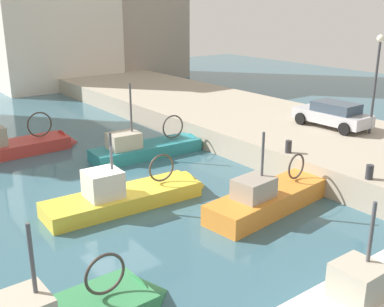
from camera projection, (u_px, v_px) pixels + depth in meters
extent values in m
plane|color=#386070|center=(118.00, 203.00, 18.24)|extent=(80.00, 80.00, 0.00)
cube|color=#ADA08C|center=(313.00, 140.00, 24.56)|extent=(9.00, 56.00, 1.20)
cube|color=orange|center=(269.00, 209.00, 17.76)|extent=(5.89, 2.32, 1.54)
cone|color=orange|center=(316.00, 187.00, 19.87)|extent=(1.08, 1.56, 1.46)
cube|color=#B2A893|center=(270.00, 192.00, 17.55)|extent=(5.65, 2.17, 0.08)
cube|color=gray|center=(254.00, 189.00, 16.76)|extent=(1.54, 1.24, 0.77)
cylinder|color=#4C4C51|center=(262.00, 165.00, 16.79)|extent=(0.10, 0.10, 2.44)
torus|color=#3F3833|center=(296.00, 166.00, 18.41)|extent=(1.05, 0.21, 1.04)
sphere|color=white|center=(221.00, 209.00, 17.17)|extent=(0.32, 0.32, 0.32)
cube|color=#BC3833|center=(12.00, 155.00, 24.10)|extent=(5.86, 2.09, 1.25)
cone|color=#BC3833|center=(70.00, 143.00, 26.04)|extent=(0.97, 1.69, 1.66)
cube|color=#9E7A51|center=(10.00, 144.00, 23.93)|extent=(5.62, 1.93, 0.08)
torus|color=#3F3833|center=(40.00, 124.00, 24.65)|extent=(1.35, 0.14, 1.35)
cone|color=#388951|center=(154.00, 296.00, 12.48)|extent=(0.95, 1.54, 1.52)
cylinder|color=#4C4C51|center=(34.00, 276.00, 10.11)|extent=(0.10, 0.10, 2.52)
torus|color=#3F3833|center=(105.00, 274.00, 11.29)|extent=(1.10, 0.12, 1.10)
cube|color=teal|center=(147.00, 156.00, 23.94)|extent=(5.78, 1.87, 1.24)
cone|color=teal|center=(198.00, 145.00, 25.65)|extent=(0.96, 1.52, 1.48)
cube|color=#896B4C|center=(146.00, 145.00, 23.77)|extent=(5.54, 1.73, 0.08)
cube|color=#B7AD99|center=(124.00, 141.00, 22.97)|extent=(1.56, 1.21, 0.81)
cylinder|color=#4C4C51|center=(131.00, 116.00, 22.85)|extent=(0.10, 0.10, 3.23)
torus|color=#3F3833|center=(173.00, 127.00, 24.40)|extent=(1.26, 0.13, 1.25)
sphere|color=white|center=(108.00, 154.00, 23.68)|extent=(0.32, 0.32, 0.32)
cube|color=gold|center=(124.00, 206.00, 18.02)|extent=(6.15, 1.96, 1.19)
cone|color=gold|center=(196.00, 187.00, 19.84)|extent=(0.95, 1.61, 1.58)
cube|color=#9E7A51|center=(123.00, 193.00, 17.85)|extent=(5.90, 1.81, 0.08)
cube|color=beige|center=(103.00, 184.00, 17.25)|extent=(1.31, 1.26, 1.03)
cylinder|color=#4C4C51|center=(112.00, 165.00, 17.25)|extent=(0.10, 0.10, 2.46)
torus|color=#3F3833|center=(161.00, 168.00, 18.56)|extent=(1.15, 0.12, 1.15)
sphere|color=white|center=(69.00, 204.00, 17.73)|extent=(0.32, 0.32, 0.32)
cube|color=#B2A893|center=(367.00, 293.00, 11.74)|extent=(4.79, 1.75, 0.08)
cube|color=#B7AD99|center=(358.00, 282.00, 11.30)|extent=(1.08, 1.09, 0.92)
cylinder|color=#4C4C51|center=(369.00, 250.00, 11.25)|extent=(0.10, 0.10, 2.53)
sphere|color=white|center=(295.00, 307.00, 11.77)|extent=(0.32, 0.32, 0.32)
cube|color=#B7B7BC|center=(332.00, 117.00, 24.52)|extent=(1.73, 4.08, 0.59)
cube|color=#384756|center=(336.00, 107.00, 24.21)|extent=(1.48, 2.30, 0.50)
cylinder|color=black|center=(301.00, 119.00, 25.15)|extent=(0.24, 0.65, 0.64)
cylinder|color=black|center=(320.00, 114.00, 26.10)|extent=(0.24, 0.65, 0.64)
cylinder|color=black|center=(345.00, 129.00, 23.09)|extent=(0.24, 0.65, 0.64)
cylinder|color=black|center=(363.00, 124.00, 24.04)|extent=(0.24, 0.65, 0.64)
cylinder|color=#2D2D33|center=(370.00, 172.00, 17.35)|extent=(0.28, 0.28, 0.55)
cylinder|color=#2D2D33|center=(288.00, 147.00, 20.41)|extent=(0.28, 0.28, 0.55)
cylinder|color=#38383D|center=(375.00, 89.00, 22.81)|extent=(0.12, 0.12, 4.50)
sphere|color=#F2EACC|center=(381.00, 38.00, 22.07)|extent=(0.36, 0.36, 0.36)
cube|color=silver|center=(53.00, 14.00, 41.67)|extent=(10.51, 6.36, 13.04)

